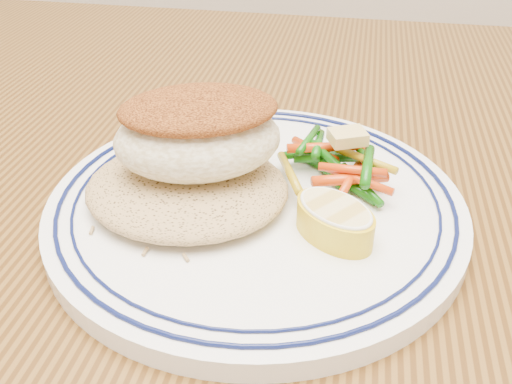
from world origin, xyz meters
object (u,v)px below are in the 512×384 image
at_px(plate, 256,204).
at_px(vegetable_pile, 339,164).
at_px(dining_table, 312,279).
at_px(rice_pilaf, 187,184).
at_px(fish_fillet, 198,132).
at_px(lemon_wedge, 335,219).

height_order(plate, vegetable_pile, vegetable_pile).
bearing_deg(dining_table, rice_pilaf, -146.10).
relative_size(plate, vegetable_pile, 3.16).
xyz_separation_m(dining_table, rice_pilaf, (-0.09, -0.06, 0.13)).
bearing_deg(fish_fillet, dining_table, 31.11).
bearing_deg(dining_table, fish_fillet, -148.89).
distance_m(fish_fillet, lemon_wedge, 0.11).
bearing_deg(lemon_wedge, rice_pilaf, 168.46).
xyz_separation_m(dining_table, vegetable_pile, (0.01, -0.01, 0.12)).
distance_m(plate, vegetable_pile, 0.07).
xyz_separation_m(rice_pilaf, vegetable_pile, (0.10, 0.05, -0.00)).
height_order(plate, rice_pilaf, rice_pilaf).
bearing_deg(lemon_wedge, fish_fillet, 161.89).
bearing_deg(plate, dining_table, 49.01).
relative_size(rice_pilaf, vegetable_pile, 1.52).
bearing_deg(lemon_wedge, plate, 150.04).
bearing_deg(vegetable_pile, dining_table, 142.19).
distance_m(dining_table, vegetable_pile, 0.13).
xyz_separation_m(rice_pilaf, fish_fillet, (0.01, 0.01, 0.04)).
relative_size(dining_table, lemon_wedge, 19.86).
bearing_deg(rice_pilaf, lemon_wedge, -11.54).
relative_size(fish_fillet, lemon_wedge, 1.76).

